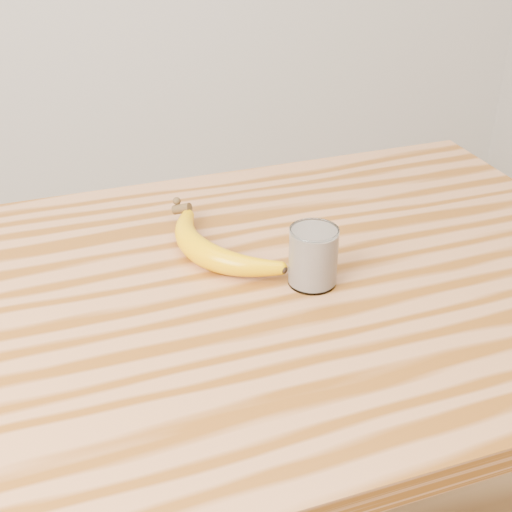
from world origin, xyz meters
name	(u,v)px	position (x,y,z in m)	size (l,w,h in m)	color
table	(249,355)	(0.00, 0.00, 0.77)	(1.20, 0.80, 0.90)	#A86D41
smoothie_glass	(313,256)	(0.09, -0.02, 0.94)	(0.07, 0.07, 0.09)	white
banana	(202,253)	(-0.05, 0.08, 0.92)	(0.12, 0.34, 0.04)	#E3A000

